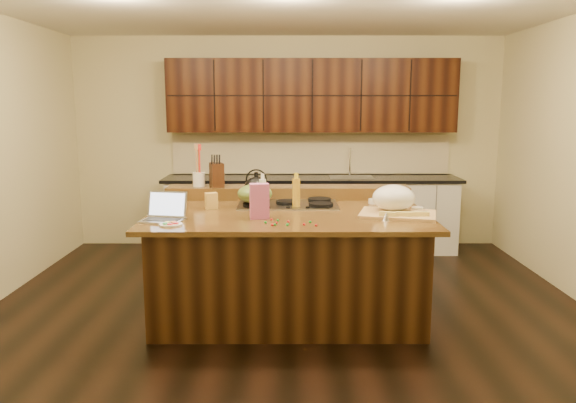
{
  "coord_description": "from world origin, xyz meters",
  "views": [
    {
      "loc": [
        -0.01,
        -4.83,
        1.85
      ],
      "look_at": [
        0.0,
        0.05,
        1.0
      ],
      "focal_mm": 35.0,
      "sensor_mm": 36.0,
      "label": 1
    }
  ],
  "objects": [
    {
      "name": "kettle",
      "position": [
        -0.3,
        0.43,
        1.07
      ],
      "size": [
        0.27,
        0.27,
        0.21
      ],
      "primitive_type": "ellipsoid",
      "rotation": [
        0.0,
        0.0,
        -0.21
      ],
      "color": "black",
      "rests_on": "cooktop"
    },
    {
      "name": "pink_bag",
      "position": [
        -0.23,
        -0.31,
        1.07
      ],
      "size": [
        0.17,
        0.11,
        0.29
      ],
      "primitive_type": "cube",
      "rotation": [
        0.0,
        0.0,
        0.15
      ],
      "color": "#D363AB",
      "rests_on": "island"
    },
    {
      "name": "gumdrop_3",
      "position": [
        -0.18,
        -0.5,
        0.93
      ],
      "size": [
        0.02,
        0.02,
        0.02
      ],
      "primitive_type": "ellipsoid",
      "color": "#198C26",
      "rests_on": "island"
    },
    {
      "name": "island",
      "position": [
        0.0,
        0.0,
        0.46
      ],
      "size": [
        2.4,
        1.6,
        0.92
      ],
      "color": "black",
      "rests_on": "ground"
    },
    {
      "name": "ramekin_a",
      "position": [
        1.03,
        -0.3,
        0.94
      ],
      "size": [
        0.13,
        0.13,
        0.04
      ],
      "primitive_type": "cylinder",
      "rotation": [
        0.0,
        0.0,
        0.35
      ],
      "color": "white",
      "rests_on": "island"
    },
    {
      "name": "gumdrop_1",
      "position": [
        -0.0,
        -0.57,
        0.93
      ],
      "size": [
        0.02,
        0.02,
        0.02
      ],
      "primitive_type": "ellipsoid",
      "color": "#198C26",
      "rests_on": "island"
    },
    {
      "name": "back_ledge",
      "position": [
        0.0,
        0.7,
        0.98
      ],
      "size": [
        2.4,
        0.3,
        0.12
      ],
      "primitive_type": "cube",
      "color": "black",
      "rests_on": "island"
    },
    {
      "name": "knife_block",
      "position": [
        -0.71,
        0.7,
        1.16
      ],
      "size": [
        0.17,
        0.22,
        0.23
      ],
      "primitive_type": "cube",
      "rotation": [
        0.0,
        0.0,
        0.31
      ],
      "color": "black",
      "rests_on": "back_ledge"
    },
    {
      "name": "gumdrop_7",
      "position": [
        -0.1,
        -0.59,
        0.93
      ],
      "size": [
        0.02,
        0.02,
        0.02
      ],
      "primitive_type": "ellipsoid",
      "color": "#198C26",
      "rests_on": "island"
    },
    {
      "name": "gumdrop_0",
      "position": [
        -0.13,
        -0.39,
        0.93
      ],
      "size": [
        0.02,
        0.02,
        0.02
      ],
      "primitive_type": "ellipsoid",
      "color": "red",
      "rests_on": "island"
    },
    {
      "name": "package_box",
      "position": [
        -0.69,
        0.13,
        0.99
      ],
      "size": [
        0.12,
        0.11,
        0.15
      ],
      "primitive_type": "cube",
      "rotation": [
        0.0,
        0.0,
        0.38
      ],
      "color": "gold",
      "rests_on": "island"
    },
    {
      "name": "back_counter",
      "position": [
        0.3,
        2.23,
        0.98
      ],
      "size": [
        3.7,
        0.66,
        2.4
      ],
      "color": "silver",
      "rests_on": "ground"
    },
    {
      "name": "oil_bottle",
      "position": [
        0.07,
        0.17,
        1.06
      ],
      "size": [
        0.08,
        0.08,
        0.27
      ],
      "primitive_type": "cylinder",
      "rotation": [
        0.0,
        0.0,
        -0.1
      ],
      "color": "#BB8E21",
      "rests_on": "island"
    },
    {
      "name": "ramekin_c",
      "position": [
        0.81,
        0.39,
        0.94
      ],
      "size": [
        0.11,
        0.11,
        0.04
      ],
      "primitive_type": "cylinder",
      "rotation": [
        0.0,
        0.0,
        -0.14
      ],
      "color": "white",
      "rests_on": "island"
    },
    {
      "name": "cooktop",
      "position": [
        0.0,
        0.3,
        0.94
      ],
      "size": [
        0.92,
        0.52,
        0.05
      ],
      "color": "gray",
      "rests_on": "island"
    },
    {
      "name": "gumdrop_10",
      "position": [
        0.0,
        -0.47,
        0.93
      ],
      "size": [
        0.02,
        0.02,
        0.02
      ],
      "primitive_type": "ellipsoid",
      "color": "red",
      "rests_on": "island"
    },
    {
      "name": "gumdrop_6",
      "position": [
        0.12,
        -0.58,
        0.93
      ],
      "size": [
        0.02,
        0.02,
        0.02
      ],
      "primitive_type": "ellipsoid",
      "color": "red",
      "rests_on": "island"
    },
    {
      "name": "laptop",
      "position": [
        -1.0,
        -0.38,
        0.98
      ],
      "size": [
        0.37,
        0.32,
        0.23
      ],
      "rotation": [
        0.0,
        0.0,
        -0.19
      ],
      "color": "#B7B7BC",
      "rests_on": "island"
    },
    {
      "name": "room",
      "position": [
        0.0,
        0.0,
        1.35
      ],
      "size": [
        5.52,
        5.02,
        2.72
      ],
      "color": "black",
      "rests_on": "ground"
    },
    {
      "name": "gumdrop_2",
      "position": [
        -0.12,
        -0.59,
        0.93
      ],
      "size": [
        0.02,
        0.02,
        0.02
      ],
      "primitive_type": "ellipsoid",
      "color": "red",
      "rests_on": "island"
    },
    {
      "name": "gumdrop_4",
      "position": [
        0.22,
        -0.61,
        0.93
      ],
      "size": [
        0.02,
        0.02,
        0.02
      ],
      "primitive_type": "ellipsoid",
      "color": "red",
      "rests_on": "island"
    },
    {
      "name": "gumdrop_11",
      "position": [
        -0.08,
        -0.43,
        0.93
      ],
      "size": [
        0.02,
        0.02,
        0.02
      ],
      "primitive_type": "ellipsoid",
      "color": "#198C26",
      "rests_on": "island"
    },
    {
      "name": "ramekin_b",
      "position": [
        1.13,
        -0.03,
        0.94
      ],
      "size": [
        0.11,
        0.11,
        0.04
      ],
      "primitive_type": "cylinder",
      "rotation": [
        0.0,
        0.0,
        -0.1
      ],
      "color": "white",
      "rests_on": "island"
    },
    {
      "name": "candy_plate",
      "position": [
        -0.92,
        -0.56,
        0.93
      ],
      "size": [
        0.21,
        0.21,
        0.01
      ],
      "primitive_type": "cylinder",
      "rotation": [
        0.0,
        0.0,
        -0.17
      ],
      "color": "white",
      "rests_on": "island"
    },
    {
      "name": "wooden_tray",
      "position": [
        0.91,
        -0.13,
        1.03
      ],
      "size": [
        0.72,
        0.59,
        0.25
      ],
      "rotation": [
        0.0,
        0.0,
        -0.26
      ],
      "color": "tan",
      "rests_on": "island"
    },
    {
      "name": "gumdrop_5",
      "position": [
        0.17,
        -0.48,
        0.93
      ],
      "size": [
        0.02,
        0.02,
        0.02
      ],
      "primitive_type": "ellipsoid",
      "color": "#198C26",
      "rests_on": "island"
    },
    {
      "name": "vinegar_bottle",
      "position": [
        -0.23,
        0.26,
        1.04
      ],
      "size": [
        0.08,
        0.08,
        0.25
      ],
      "primitive_type": "cylinder",
      "rotation": [
        0.0,
        0.0,
        0.39
      ],
      "color": "silver",
      "rests_on": "island"
    },
    {
      "name": "strainer_bowl",
      "position": [
        1.08,
        0.43,
        0.97
      ],
      "size": [
        0.25,
        0.25,
        0.09
      ],
      "primitive_type": "cylinder",
      "rotation": [
        0.0,
        0.0,
        -0.05
      ],
      "color": "#996B3F",
      "rests_on": "island"
    },
    {
      "name": "kitchen_timer",
      "position": [
        0.8,
        -0.38,
        0.96
      ],
      "size": [
        0.1,
        0.1,
        0.07
      ],
      "primitive_type": "cone",
      "rotation": [
        0.0,
        0.0,
        0.33
      ],
      "color": "silver",
      "rests_on": "island"
    },
    {
      "name": "gumdrop_9",
      "position": [
        -0.01,
        -0.59,
        0.93
      ],
      "size": [
        0.02,
        0.02,
        0.02
      ],
      "primitive_type": "ellipsoid",
      "color": "#198C26",
      "rests_on": "island"
    },
    {
      "name": "gumdrop_8",
      "position": [
        -0.09,
        -0.52,
        0.93
      ],
      "size": [
        0.02,
        0.02,
        0.02
      ],
      "primitive_type": "ellipsoid",
      "color": "red",
      "rests_on": "island"
    },
    {
      "name": "utensil_crock",
      "position": [
        -0.89,
        0.7,
        1.11
      ],
      "size": [
        0.14,
        0.14,
        0.14
      ],
      "primitive_type": "cylinder",
      "rotation": [
        0.0,
        0.0,
        0.23
      ],
      "color": "white",
      "rests_on": "back_ledge"
    },
    {
      "name": "green_bowl",
      "position": [
        -0.3,
        0.17,
        1.05
      ],
      "size": [
        0.41,
        0.41,
        0.17
      ],
      "primitive_type": "ellipsoid",
      "rotation": [
        0.0,
        0.0,
        0.39
      ],
      "color": "#536F2C",
      "rests_on": "cooktop"
    }
  ]
}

